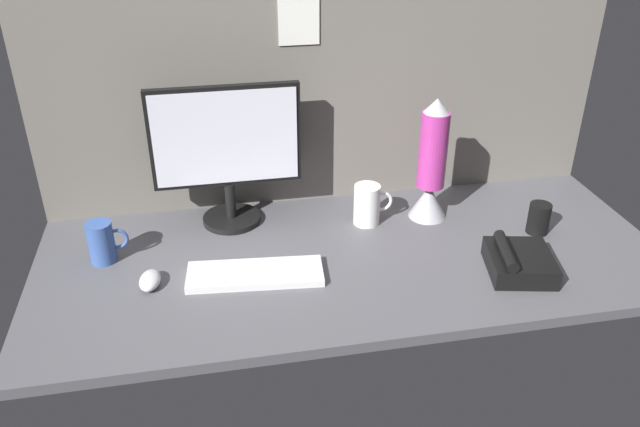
{
  "coord_description": "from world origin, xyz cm",
  "views": [
    {
      "loc": [
        -38.84,
        -153.28,
        100.54
      ],
      "look_at": [
        -13.11,
        0.0,
        14.0
      ],
      "focal_mm": 35.99,
      "sensor_mm": 36.0,
      "label": 1
    }
  ],
  "objects_px": {
    "mug_ceramic_white": "(368,204)",
    "desk_phone": "(518,262)",
    "mouse": "(150,280)",
    "keyboard": "(255,274)",
    "monitor": "(226,149)",
    "mug_ceramic_blue": "(102,242)",
    "lava_lamp": "(431,169)",
    "mug_black_travel": "(538,218)"
  },
  "relations": [
    {
      "from": "keyboard",
      "to": "mouse",
      "type": "bearing_deg",
      "value": -177.37
    },
    {
      "from": "mug_black_travel",
      "to": "lava_lamp",
      "type": "xyz_separation_m",
      "value": [
        -0.3,
        0.16,
        0.12
      ]
    },
    {
      "from": "mug_black_travel",
      "to": "mug_ceramic_white",
      "type": "height_order",
      "value": "mug_ceramic_white"
    },
    {
      "from": "mouse",
      "to": "mug_black_travel",
      "type": "xyz_separation_m",
      "value": [
        1.15,
        0.07,
        0.03
      ]
    },
    {
      "from": "monitor",
      "to": "mouse",
      "type": "xyz_separation_m",
      "value": [
        -0.24,
        -0.32,
        -0.23
      ]
    },
    {
      "from": "mouse",
      "to": "mug_ceramic_white",
      "type": "relative_size",
      "value": 0.75
    },
    {
      "from": "mug_black_travel",
      "to": "mug_ceramic_blue",
      "type": "bearing_deg",
      "value": 176.26
    },
    {
      "from": "mug_ceramic_white",
      "to": "desk_phone",
      "type": "bearing_deg",
      "value": -45.2
    },
    {
      "from": "monitor",
      "to": "mug_ceramic_blue",
      "type": "relative_size",
      "value": 3.66
    },
    {
      "from": "mug_ceramic_blue",
      "to": "mug_black_travel",
      "type": "bearing_deg",
      "value": -3.74
    },
    {
      "from": "monitor",
      "to": "mug_ceramic_white",
      "type": "relative_size",
      "value": 3.48
    },
    {
      "from": "mouse",
      "to": "mug_ceramic_white",
      "type": "bearing_deg",
      "value": 25.19
    },
    {
      "from": "keyboard",
      "to": "mug_black_travel",
      "type": "relative_size",
      "value": 3.87
    },
    {
      "from": "keyboard",
      "to": "mug_ceramic_white",
      "type": "height_order",
      "value": "mug_ceramic_white"
    },
    {
      "from": "mug_black_travel",
      "to": "keyboard",
      "type": "bearing_deg",
      "value": -174.73
    },
    {
      "from": "monitor",
      "to": "desk_phone",
      "type": "height_order",
      "value": "monitor"
    },
    {
      "from": "mug_ceramic_white",
      "to": "mug_ceramic_blue",
      "type": "height_order",
      "value": "mug_ceramic_white"
    },
    {
      "from": "lava_lamp",
      "to": "keyboard",
      "type": "bearing_deg",
      "value": -157.55
    },
    {
      "from": "mouse",
      "to": "lava_lamp",
      "type": "xyz_separation_m",
      "value": [
        0.86,
        0.22,
        0.15
      ]
    },
    {
      "from": "monitor",
      "to": "keyboard",
      "type": "relative_size",
      "value": 1.21
    },
    {
      "from": "mug_ceramic_blue",
      "to": "desk_phone",
      "type": "relative_size",
      "value": 0.55
    },
    {
      "from": "keyboard",
      "to": "mug_ceramic_white",
      "type": "distance_m",
      "value": 0.45
    },
    {
      "from": "keyboard",
      "to": "mouse",
      "type": "height_order",
      "value": "mouse"
    },
    {
      "from": "mug_black_travel",
      "to": "mug_ceramic_blue",
      "type": "distance_m",
      "value": 1.29
    },
    {
      "from": "mug_ceramic_blue",
      "to": "lava_lamp",
      "type": "xyz_separation_m",
      "value": [
        0.99,
        0.07,
        0.1
      ]
    },
    {
      "from": "monitor",
      "to": "keyboard",
      "type": "height_order",
      "value": "monitor"
    },
    {
      "from": "mug_ceramic_white",
      "to": "desk_phone",
      "type": "xyz_separation_m",
      "value": [
        0.34,
        -0.34,
        -0.03
      ]
    },
    {
      "from": "monitor",
      "to": "lava_lamp",
      "type": "xyz_separation_m",
      "value": [
        0.62,
        -0.09,
        -0.08
      ]
    },
    {
      "from": "mug_ceramic_white",
      "to": "desk_phone",
      "type": "relative_size",
      "value": 0.58
    },
    {
      "from": "desk_phone",
      "to": "mug_ceramic_blue",
      "type": "bearing_deg",
      "value": 166.33
    },
    {
      "from": "mouse",
      "to": "mug_ceramic_blue",
      "type": "bearing_deg",
      "value": 137.82
    },
    {
      "from": "mouse",
      "to": "desk_phone",
      "type": "xyz_separation_m",
      "value": [
        1.0,
        -0.12,
        0.01
      ]
    },
    {
      "from": "mouse",
      "to": "desk_phone",
      "type": "height_order",
      "value": "desk_phone"
    },
    {
      "from": "desk_phone",
      "to": "monitor",
      "type": "bearing_deg",
      "value": 149.86
    },
    {
      "from": "mug_black_travel",
      "to": "mug_ceramic_blue",
      "type": "xyz_separation_m",
      "value": [
        -1.28,
        0.08,
        0.01
      ]
    },
    {
      "from": "monitor",
      "to": "desk_phone",
      "type": "distance_m",
      "value": 0.9
    },
    {
      "from": "mouse",
      "to": "mug_black_travel",
      "type": "distance_m",
      "value": 1.15
    },
    {
      "from": "mug_ceramic_white",
      "to": "mug_ceramic_blue",
      "type": "relative_size",
      "value": 1.05
    },
    {
      "from": "mug_ceramic_white",
      "to": "lava_lamp",
      "type": "xyz_separation_m",
      "value": [
        0.2,
        0.01,
        0.1
      ]
    },
    {
      "from": "keyboard",
      "to": "lava_lamp",
      "type": "distance_m",
      "value": 0.64
    },
    {
      "from": "monitor",
      "to": "desk_phone",
      "type": "xyz_separation_m",
      "value": [
        0.76,
        -0.44,
        -0.21
      ]
    },
    {
      "from": "keyboard",
      "to": "mug_black_travel",
      "type": "bearing_deg",
      "value": 10.74
    }
  ]
}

